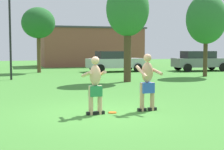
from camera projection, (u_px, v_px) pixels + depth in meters
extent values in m
plane|color=#428433|center=(100.00, 113.00, 9.56)|extent=(80.00, 80.00, 0.00)
cube|color=black|center=(152.00, 109.00, 10.02)|extent=(0.26, 0.12, 0.09)
cylinder|color=tan|center=(152.00, 96.00, 9.98)|extent=(0.13, 0.13, 0.84)
cube|color=black|center=(142.00, 110.00, 9.90)|extent=(0.26, 0.12, 0.09)
cylinder|color=tan|center=(142.00, 97.00, 9.87)|extent=(0.13, 0.13, 0.84)
cube|color=blue|center=(147.00, 88.00, 9.91)|extent=(0.39, 0.26, 0.30)
ellipsoid|color=tan|center=(147.00, 72.00, 9.87)|extent=(0.37, 0.24, 0.61)
cylinder|color=tan|center=(156.00, 71.00, 9.85)|extent=(0.17, 0.59, 0.21)
cylinder|color=tan|center=(141.00, 72.00, 9.69)|extent=(0.18, 0.56, 0.35)
sphere|color=tan|center=(147.00, 58.00, 9.83)|extent=(0.23, 0.23, 0.23)
cube|color=black|center=(91.00, 113.00, 9.36)|extent=(0.26, 0.12, 0.09)
cylinder|color=#E0AD89|center=(91.00, 100.00, 9.33)|extent=(0.13, 0.13, 0.81)
cube|color=black|center=(100.00, 113.00, 9.45)|extent=(0.26, 0.12, 0.09)
cylinder|color=#E0AD89|center=(100.00, 100.00, 9.42)|extent=(0.13, 0.13, 0.81)
cube|color=#28844C|center=(95.00, 91.00, 9.36)|extent=(0.35, 0.25, 0.29)
ellipsoid|color=#E0AD89|center=(95.00, 75.00, 9.32)|extent=(0.33, 0.23, 0.59)
cylinder|color=#E0AD89|center=(87.00, 74.00, 9.34)|extent=(0.20, 0.57, 0.22)
cylinder|color=#E0AD89|center=(102.00, 74.00, 9.49)|extent=(0.14, 0.57, 0.23)
sphere|color=#E0AD89|center=(95.00, 60.00, 9.29)|extent=(0.22, 0.22, 0.22)
cylinder|color=orange|center=(112.00, 113.00, 9.63)|extent=(0.25, 0.25, 0.03)
cube|color=silver|center=(115.00, 63.00, 26.04)|extent=(4.36, 1.95, 0.70)
cube|color=#282D33|center=(113.00, 55.00, 25.92)|extent=(2.46, 1.67, 0.56)
cylinder|color=black|center=(129.00, 66.00, 27.42)|extent=(0.65, 0.24, 0.64)
cylinder|color=black|center=(138.00, 68.00, 25.73)|extent=(0.65, 0.24, 0.64)
cylinder|color=black|center=(93.00, 67.00, 26.40)|extent=(0.65, 0.24, 0.64)
cylinder|color=black|center=(100.00, 69.00, 24.71)|extent=(0.65, 0.24, 0.64)
cube|color=slate|center=(200.00, 62.00, 26.90)|extent=(4.45, 2.19, 0.70)
cube|color=#282D33|center=(198.00, 55.00, 26.81)|extent=(2.54, 1.80, 0.56)
cylinder|color=black|center=(212.00, 66.00, 28.13)|extent=(0.66, 0.28, 0.64)
cylinder|color=black|center=(223.00, 67.00, 26.38)|extent=(0.66, 0.28, 0.64)
cylinder|color=black|center=(178.00, 66.00, 27.49)|extent=(0.66, 0.28, 0.64)
cylinder|color=black|center=(188.00, 68.00, 25.73)|extent=(0.66, 0.28, 0.64)
cylinder|color=black|center=(10.00, 30.00, 19.27)|extent=(0.12, 0.12, 5.76)
cube|color=brown|center=(91.00, 47.00, 34.59)|extent=(9.93, 5.03, 3.72)
cube|color=#3F3F44|center=(90.00, 28.00, 34.43)|extent=(10.33, 5.23, 0.16)
cylinder|color=#4C3823|center=(205.00, 57.00, 21.67)|extent=(0.27, 0.27, 2.57)
ellipsoid|color=#2D7033|center=(206.00, 19.00, 21.47)|extent=(2.55, 2.55, 3.17)
cylinder|color=brown|center=(39.00, 53.00, 24.98)|extent=(0.28, 0.28, 2.88)
ellipsoid|color=#236028|center=(38.00, 23.00, 24.80)|extent=(2.46, 2.46, 2.28)
cylinder|color=#4C3823|center=(127.00, 55.00, 18.30)|extent=(0.40, 0.40, 2.91)
ellipsoid|color=#2D7033|center=(128.00, 9.00, 18.09)|extent=(2.31, 2.31, 2.92)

